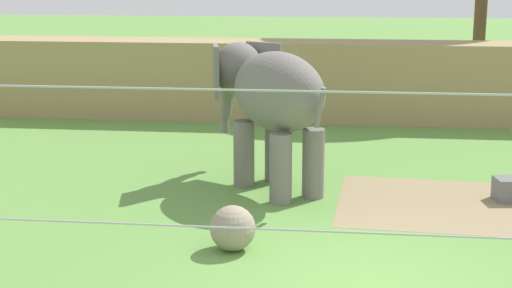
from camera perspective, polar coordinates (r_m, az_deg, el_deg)
name	(u,v)px	position (r m, az deg, el deg)	size (l,w,h in m)	color
ground_plane	(362,282)	(11.05, 7.89, -10.18)	(120.00, 120.00, 0.00)	#609342
dirt_patch	(493,207)	(14.89, 17.31, -4.49)	(5.73, 3.38, 0.01)	#937F5B
embankment_wall	(355,81)	(22.31, 7.43, 4.67)	(36.00, 1.80, 2.27)	tan
elephant	(270,96)	(15.02, 1.06, 3.60)	(2.96, 3.35, 2.83)	slate
enrichment_ball	(233,228)	(12.00, -1.75, -6.30)	(0.72, 0.72, 0.72)	gray
cable_fence	(374,256)	(7.28, 8.79, -8.28)	(11.41, 0.20, 3.38)	brown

